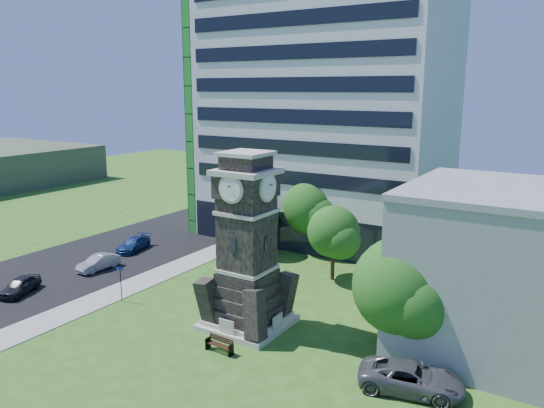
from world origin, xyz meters
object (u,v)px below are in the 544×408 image
Objects in this scene: clock_tower at (247,253)px; car_east_lot at (411,378)px; car_street_mid at (98,263)px; park_bench at (220,344)px; street_sign at (121,280)px; car_street_north at (134,244)px; car_street_south at (20,286)px.

car_east_lot is (12.29, -2.08, -4.49)m from clock_tower.
park_bench is at bearing -17.02° from car_street_mid.
car_east_lot is at bearing -6.50° from car_street_mid.
clock_tower is at bearing -5.57° from car_street_mid.
street_sign reaches higher than car_east_lot.
car_street_mid is 6.17m from car_street_north.
car_street_south is at bearing 82.82° from car_east_lot.
street_sign reaches higher than car_street_north.
car_street_south is 13.22m from car_street_north.
street_sign reaches higher than car_street_south.
park_bench is 0.68× the size of street_sign.
car_east_lot is 11.76m from park_bench.
car_street_mid is 1.45× the size of street_sign.
car_east_lot is 2.01× the size of street_sign.
car_street_south is 31.35m from car_east_lot.
clock_tower is at bearing 68.01° from car_east_lot.
car_east_lot is 2.94× the size of park_bench.
car_street_south reaches higher than car_street_north.
car_street_north is at bearing 107.89° from car_street_mid.
car_street_south is 19.66m from park_bench.
park_bench is at bearing 87.42° from car_east_lot.
street_sign is at bearing 76.68° from car_east_lot.
clock_tower is 3.06× the size of car_street_south.
car_east_lot is at bearing 12.74° from park_bench.
car_street_north is (-1.72, 5.93, -0.02)m from car_street_mid.
car_street_north is 0.80× the size of car_east_lot.
clock_tower is 2.98× the size of car_street_mid.
clock_tower reaches higher than car_street_mid.
car_street_mid is 8.54m from street_sign.
car_street_north is 2.35× the size of park_bench.
clock_tower is 2.69× the size of car_street_north.
car_street_south is at bearing -99.65° from car_street_north.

